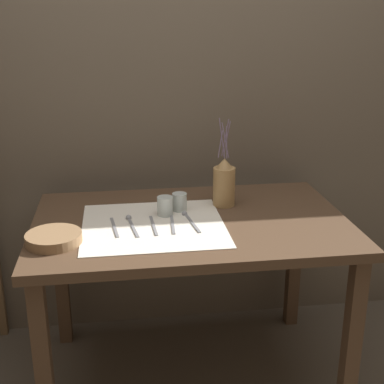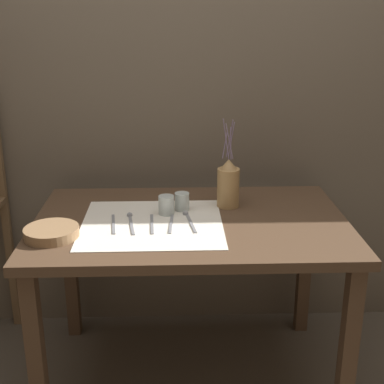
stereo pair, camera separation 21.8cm
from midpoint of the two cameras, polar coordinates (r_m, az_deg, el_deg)
ground_plane at (r=2.61m, az=2.39°, el=-18.87°), size 12.00×12.00×0.00m
stone_wall_back at (r=2.62m, az=1.88°, el=10.17°), size 7.00×0.06×2.40m
wooden_table at (r=2.26m, az=2.62°, el=-5.22°), size 1.30×0.83×0.77m
linen_cloth at (r=2.17m, az=-1.41°, el=-3.44°), size 0.57×0.53×0.00m
pitcher_with_flowers at (r=2.35m, az=6.55°, el=0.75°), size 0.10×0.10×0.39m
wooden_bowl at (r=2.09m, az=-11.89°, el=-4.30°), size 0.21×0.21×0.04m
glass_tumbler_near at (r=2.25m, az=0.00°, el=-1.45°), size 0.07×0.07×0.08m
glass_tumbler_far at (r=2.30m, az=1.63°, el=-1.07°), size 0.06×0.06×0.08m
knife_center at (r=2.17m, az=-5.55°, el=-3.48°), size 0.04×0.20×0.00m
spoon_inner at (r=2.21m, az=-3.80°, el=-2.96°), size 0.05×0.21×0.02m
fork_outer at (r=2.16m, az=-1.42°, el=-3.48°), size 0.02×0.20×0.00m
fork_inner at (r=2.17m, az=0.64°, el=-3.42°), size 0.02×0.20×0.00m
spoon_outer at (r=2.22m, az=2.31°, el=-2.77°), size 0.05×0.21×0.02m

